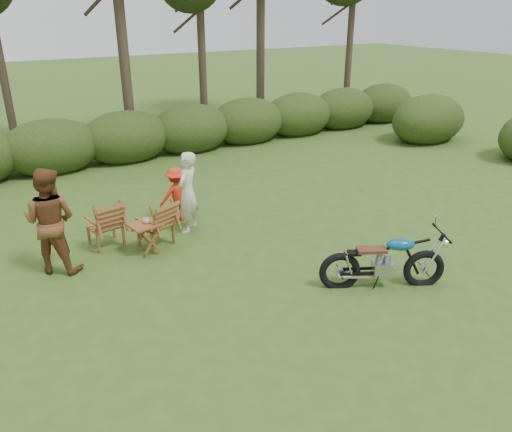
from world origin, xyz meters
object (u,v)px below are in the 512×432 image
adult_b (59,269)px  child (178,220)px  motorcycle (380,285)px  lawn_chair_right (157,244)px  adult_a (190,231)px  side_table (147,238)px  lawn_chair_left (107,245)px  cup (147,220)px

adult_b → child: (2.54, 0.87, 0.00)m
motorcycle → lawn_chair_right: 4.07m
adult_a → side_table: bearing=-16.0°
lawn_chair_left → child: size_ratio=0.80×
lawn_chair_right → side_table: size_ratio=1.56×
lawn_chair_right → motorcycle: bearing=107.6°
cup → side_table: bearing=-157.5°
lawn_chair_right → child: bearing=-152.6°
adult_b → lawn_chair_right: bearing=-142.3°
child → adult_a: bearing=82.8°
lawn_chair_right → cup: size_ratio=6.99×
lawn_chair_left → side_table: bearing=119.5°
motorcycle → side_table: side_table is taller
lawn_chair_left → cup: size_ratio=7.12×
motorcycle → adult_b: 5.30m
motorcycle → child: (-1.68, 4.08, 0.00)m
lawn_chair_right → adult_a: bearing=177.5°
adult_a → child: size_ratio=1.41×
lawn_chair_right → lawn_chair_left: bearing=-49.8°
adult_a → child: adult_a is taller
cup → adult_a: 1.25m
side_table → cup: (0.04, 0.02, 0.33)m
lawn_chair_left → child: 1.62m
lawn_chair_left → adult_a: bearing=164.0°
lawn_chair_left → cup: bearing=122.1°
side_table → child: bearing=45.8°
motorcycle → adult_b: size_ratio=1.05×
lawn_chair_right → cup: cup is taller
lawn_chair_right → child: (0.78, 0.85, 0.00)m
child → lawn_chair_left: bearing=8.0°
side_table → adult_b: 1.53m
lawn_chair_left → side_table: side_table is taller
lawn_chair_right → adult_a: adult_a is taller
lawn_chair_left → cup: cup is taller
motorcycle → lawn_chair_right: (-2.47, 3.23, 0.00)m
lawn_chair_left → adult_b: size_ratio=0.51×
lawn_chair_left → lawn_chair_right: bearing=141.8°
motorcycle → lawn_chair_left: motorcycle is taller
cup → child: 1.59m
lawn_chair_right → cup: bearing=24.1°
lawn_chair_right → child: 1.15m
side_table → adult_a: size_ratio=0.35×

